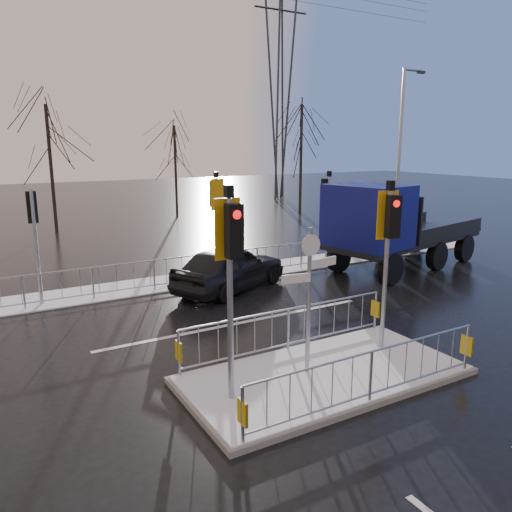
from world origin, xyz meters
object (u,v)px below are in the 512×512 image
flatbed_truck (384,226)px  street_lamp_right (400,154)px  traffic_island (324,361)px  car_far_lane (230,267)px

flatbed_truck → street_lamp_right: (3.22, 2.53, 2.58)m
traffic_island → street_lamp_right: size_ratio=0.75×
traffic_island → street_lamp_right: (10.58, 8.49, 4.00)m
car_far_lane → street_lamp_right: (9.30, 1.66, 3.62)m
street_lamp_right → car_far_lane: bearing=-169.9°
traffic_island → car_far_lane: 6.96m
traffic_island → flatbed_truck: traffic_island is taller
car_far_lane → flatbed_truck: 6.23m
traffic_island → street_lamp_right: street_lamp_right is taller
car_far_lane → flatbed_truck: size_ratio=0.58×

